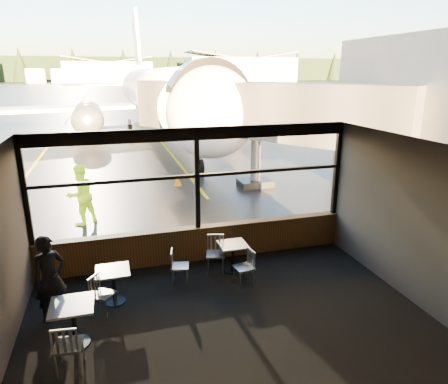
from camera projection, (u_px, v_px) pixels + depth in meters
name	position (u px, v px, depth m)	size (l,w,h in m)	color
ground_plane	(112.00, 88.00, 120.96)	(520.00, 520.00, 0.00)	black
carpet_floor	(232.00, 325.00, 7.85)	(8.00, 6.00, 0.01)	black
ceiling	(233.00, 150.00, 6.84)	(8.00, 6.00, 0.04)	#38332D
wall_right	(413.00, 222.00, 8.41)	(0.04, 6.00, 3.50)	#4A423B
wall_back	(310.00, 347.00, 4.59)	(8.00, 0.04, 3.50)	#4A423B
window_sill	(198.00, 244.00, 10.48)	(8.00, 0.28, 0.90)	#553719
window_header	(196.00, 134.00, 9.64)	(8.00, 0.18, 0.30)	black
mullion_left	(25.00, 192.00, 8.93)	(0.12, 0.12, 2.60)	black
mullion_centre	(197.00, 180.00, 9.98)	(0.12, 0.12, 2.60)	black
mullion_right	(337.00, 169.00, 11.03)	(0.12, 0.12, 2.60)	black
window_transom	(197.00, 176.00, 9.95)	(8.00, 0.10, 0.08)	black
airliner	(159.00, 59.00, 29.52)	(30.98, 37.17, 11.36)	white
jet_bridge	(255.00, 138.00, 15.97)	(8.44, 10.32, 4.50)	#2C2C2E
cafe_table_near	(233.00, 258.00, 9.89)	(0.67, 0.67, 0.74)	#A59E97
cafe_table_mid	(114.00, 286.00, 8.54)	(0.70, 0.70, 0.77)	#9A958E
cafe_table_left	(74.00, 324.00, 7.19)	(0.76, 0.76, 0.83)	#ADA99F
chair_near_e	(244.00, 268.00, 9.23)	(0.48, 0.48, 0.87)	#A9A398
chair_near_w	(180.00, 267.00, 9.31)	(0.46, 0.46, 0.84)	beige
chair_near_n	(215.00, 255.00, 9.82)	(0.51, 0.51, 0.94)	#B0AA9E
chair_mid_w	(103.00, 295.00, 8.12)	(0.47, 0.47, 0.85)	#AFAB9E
chair_left_s	(68.00, 346.00, 6.56)	(0.51, 0.51, 0.94)	#B4AEA3
passenger	(50.00, 279.00, 7.84)	(0.65, 0.42, 1.78)	black
ground_crew	(80.00, 195.00, 12.84)	(0.96, 0.74, 1.97)	#BFF219
cone_nose	(178.00, 180.00, 17.40)	(0.35, 0.35, 0.49)	#E85507
cone_wing	(74.00, 140.00, 27.63)	(0.37, 0.37, 0.52)	#F23E07
terminal_annex	(447.00, 122.00, 14.70)	(5.00, 7.00, 6.00)	gray
hangar_mid	(108.00, 71.00, 179.28)	(38.00, 15.00, 10.00)	silver
hangar_right	(240.00, 69.00, 188.50)	(50.00, 20.00, 12.00)	silver
fuel_tank_a	(36.00, 76.00, 169.13)	(8.00, 8.00, 6.00)	silver
fuel_tank_b	(61.00, 76.00, 171.79)	(8.00, 8.00, 6.00)	silver
fuel_tank_c	(85.00, 76.00, 174.45)	(8.00, 8.00, 6.00)	silver
treeline	(108.00, 69.00, 201.98)	(360.00, 3.00, 12.00)	black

